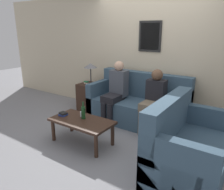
% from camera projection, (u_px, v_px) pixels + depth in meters
% --- Properties ---
extents(ground_plane, '(16.00, 16.00, 0.00)m').
position_uv_depth(ground_plane, '(125.00, 131.00, 4.12)').
color(ground_plane, gray).
extents(wall_back, '(9.00, 0.08, 2.60)m').
position_uv_depth(wall_back, '(150.00, 56.00, 4.50)').
color(wall_back, beige).
rests_on(wall_back, ground_plane).
extents(couch_main, '(1.95, 0.85, 0.99)m').
position_uv_depth(couch_main, '(138.00, 106.00, 4.43)').
color(couch_main, '#385166').
rests_on(couch_main, ground_plane).
extents(couch_side, '(0.85, 1.36, 0.99)m').
position_uv_depth(couch_side, '(187.00, 149.00, 2.85)').
color(couch_side, '#385166').
rests_on(couch_side, ground_plane).
extents(coffee_table, '(1.05, 0.56, 0.41)m').
position_uv_depth(coffee_table, '(82.00, 123.00, 3.60)').
color(coffee_table, '#382319').
rests_on(coffee_table, ground_plane).
extents(side_table_with_lamp, '(0.45, 0.45, 1.11)m').
position_uv_depth(side_table_with_lamp, '(90.00, 95.00, 5.09)').
color(side_table_with_lamp, '#382319').
rests_on(side_table_with_lamp, ground_plane).
extents(wine_bottle, '(0.07, 0.07, 0.29)m').
position_uv_depth(wine_bottle, '(83.00, 112.00, 3.60)').
color(wine_bottle, '#19421E').
rests_on(wine_bottle, coffee_table).
extents(drinking_glass, '(0.07, 0.07, 0.09)m').
position_uv_depth(drinking_glass, '(82.00, 114.00, 3.70)').
color(drinking_glass, silver).
rests_on(drinking_glass, coffee_table).
extents(book_stack, '(0.14, 0.13, 0.06)m').
position_uv_depth(book_stack, '(63.00, 114.00, 3.76)').
color(book_stack, navy).
rests_on(book_stack, coffee_table).
extents(person_left, '(0.34, 0.61, 1.23)m').
position_uv_depth(person_left, '(116.00, 90.00, 4.41)').
color(person_left, black).
rests_on(person_left, ground_plane).
extents(person_right, '(0.34, 0.58, 1.15)m').
position_uv_depth(person_right, '(153.00, 98.00, 3.96)').
color(person_right, '#756651').
rests_on(person_right, ground_plane).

